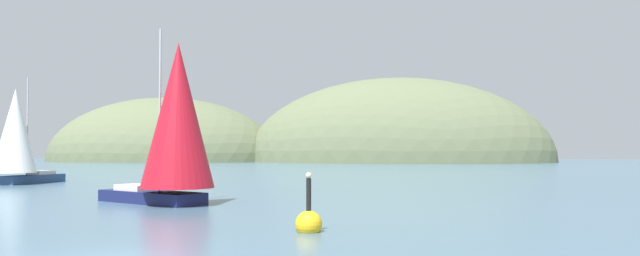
% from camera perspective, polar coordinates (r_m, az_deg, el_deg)
% --- Properties ---
extents(headland_left, '(61.34, 44.00, 32.88)m').
position_cam_1_polar(headland_left, '(165.70, -14.15, -2.97)').
color(headland_left, '#5B6647').
rests_on(headland_left, ground_plane).
extents(headland_center, '(75.10, 44.00, 41.17)m').
position_cam_1_polar(headland_center, '(152.87, 7.10, -3.11)').
color(headland_center, '#5B6647').
rests_on(headland_center, ground_plane).
extents(sailboat_crimson_sail, '(9.03, 7.02, 10.67)m').
position_cam_1_polar(sailboat_crimson_sail, '(37.78, -13.14, 0.55)').
color(sailboat_crimson_sail, '#191E4C').
rests_on(sailboat_crimson_sail, ground_plane).
extents(sailboat_white_mainsail, '(4.43, 7.90, 10.09)m').
position_cam_1_polar(sailboat_white_mainsail, '(64.06, -26.11, -0.60)').
color(sailboat_white_mainsail, navy).
rests_on(sailboat_white_mainsail, ground_plane).
extents(channel_buoy, '(1.10, 1.10, 2.64)m').
position_cam_1_polar(channel_buoy, '(25.16, -1.05, -8.69)').
color(channel_buoy, gold).
rests_on(channel_buoy, ground_plane).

